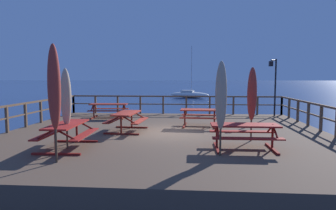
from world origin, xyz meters
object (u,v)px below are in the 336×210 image
Objects in this scene: lamp_post_hooked at (274,79)px; patio_umbrella_short_mid at (252,94)px; patio_umbrella_tall_front at (66,98)px; picnic_table_back_left at (109,108)px; patio_umbrella_tall_back_left at (221,96)px; picnic_table_mid_right at (67,130)px; patio_umbrella_tall_back_right at (54,88)px; sailboat_distant at (189,94)px; picnic_table_mid_left at (127,118)px; picnic_table_mid_centre at (245,131)px; picnic_table_back_right at (200,114)px.

patio_umbrella_short_mid is at bearing -110.39° from lamp_post_hooked.
picnic_table_back_left is at bearing 95.39° from patio_umbrella_tall_front.
picnic_table_back_left is at bearing 140.38° from patio_umbrella_short_mid.
picnic_table_mid_right is at bearing 173.40° from patio_umbrella_tall_back_left.
patio_umbrella_tall_back_right reaches higher than patio_umbrella_tall_back_left.
sailboat_distant is (3.10, 37.64, -2.28)m from patio_umbrella_tall_back_right.
picnic_table_mid_right is 0.84× the size of patio_umbrella_short_mid.
patio_umbrella_tall_front is at bearing -165.09° from patio_umbrella_short_mid.
picnic_table_mid_right is 1.07× the size of picnic_table_mid_left.
picnic_table_mid_left is at bearing 147.20° from picnic_table_mid_centre.
picnic_table_back_right is 3.32m from picnic_table_mid_left.
lamp_post_hooked reaches higher than patio_umbrella_tall_back_right.
patio_umbrella_tall_back_right reaches higher than picnic_table_mid_left.
picnic_table_back_left is 9.23m from lamp_post_hooked.
patio_umbrella_tall_front is at bearing -95.46° from sailboat_distant.
patio_umbrella_short_mid is at bearing -39.62° from picnic_table_back_left.
picnic_table_mid_centre is 0.83× the size of patio_umbrella_tall_front.
patio_umbrella_tall_back_right is at bearing -150.89° from patio_umbrella_short_mid.
picnic_table_mid_centre is (1.25, -4.19, 0.01)m from picnic_table_back_right.
picnic_table_mid_right and picnic_table_mid_centre have the same top height.
sailboat_distant is (3.45, 36.14, -1.92)m from patio_umbrella_tall_front.
lamp_post_hooked is (8.34, 8.28, 0.55)m from patio_umbrella_tall_front.
picnic_table_mid_left is 0.97× the size of picnic_table_mid_centre.
picnic_table_mid_left is 0.62× the size of lamp_post_hooked.
patio_umbrella_short_mid is 0.33× the size of sailboat_distant.
picnic_table_mid_centre is 0.80× the size of patio_umbrella_short_mid.
patio_umbrella_tall_back_right is 1.15× the size of patio_umbrella_tall_back_left.
picnic_table_mid_right is 3.25m from picnic_table_mid_left.
picnic_table_mid_right is 0.27× the size of sailboat_distant.
patio_umbrella_tall_back_right is at bearing -83.17° from picnic_table_back_left.
patio_umbrella_tall_back_right is 37.84m from sailboat_distant.
sailboat_distant is (2.28, 33.07, -0.92)m from picnic_table_mid_left.
picnic_table_back_left is at bearing 115.33° from picnic_table_mid_left.
patio_umbrella_tall_front reaches higher than picnic_table_back_left.
patio_umbrella_short_mid is at bearing 14.45° from picnic_table_mid_right.
picnic_table_mid_left is at bearing 162.06° from patio_umbrella_short_mid.
picnic_table_mid_right is 0.70× the size of patio_umbrella_tall_back_right.
lamp_post_hooked reaches higher than picnic_table_back_left.
patio_umbrella_tall_back_left is at bearing -134.10° from picnic_table_mid_centre.
patio_umbrella_tall_front is 11.77m from lamp_post_hooked.
picnic_table_mid_centre is at bearing -86.87° from sailboat_distant.
patio_umbrella_short_mid is at bearing 29.11° from patio_umbrella_tall_back_right.
patio_umbrella_tall_back_left is at bearing -84.91° from picnic_table_back_right.
sailboat_distant reaches higher than picnic_table_mid_centre.
patio_umbrella_tall_back_right is at bearing -76.33° from picnic_table_mid_right.
picnic_table_back_right is at bearing -26.56° from picnic_table_back_left.
picnic_table_mid_right is at bearing -84.73° from picnic_table_back_left.
picnic_table_back_left is 9.16m from patio_umbrella_tall_back_left.
picnic_table_back_left is at bearing 153.44° from picnic_table_back_right.
patio_umbrella_tall_back_right is 0.94× the size of lamp_post_hooked.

